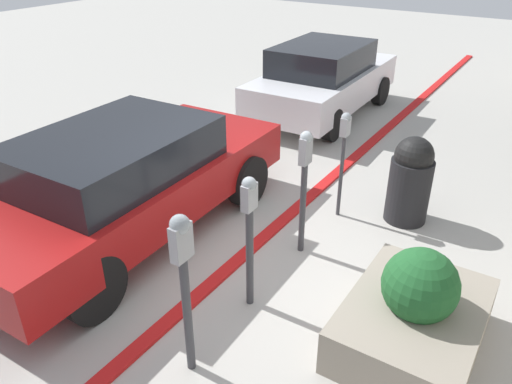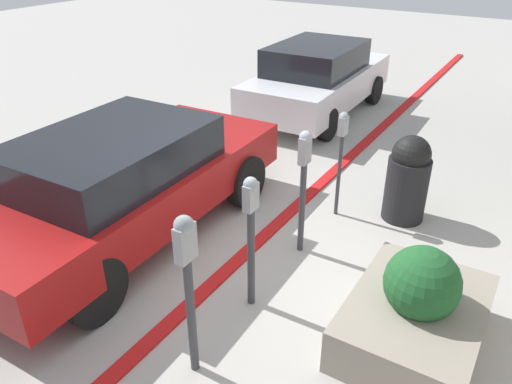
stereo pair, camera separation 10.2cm
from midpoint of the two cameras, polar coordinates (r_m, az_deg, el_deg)
name	(u,v)px [view 1 (the left image)]	position (r m, az deg, el deg)	size (l,w,h in m)	color
ground_plane	(246,261)	(5.97, -0.60, -7.89)	(40.00, 40.00, 0.00)	#ADAAA3
curb_strip	(241,257)	(5.99, -1.25, -7.49)	(24.50, 0.16, 0.04)	red
parking_meter_nearest	(184,270)	(4.08, -7.56, -8.85)	(0.19, 0.17, 1.59)	#38383D
parking_meter_second	(249,226)	(4.84, -0.15, -3.87)	(0.17, 0.14, 1.48)	#38383D
parking_meter_middle	(304,175)	(5.67, 6.06, 2.00)	(0.17, 0.14, 1.55)	#38383D
parking_meter_fourth	(344,143)	(6.50, 10.46, 5.50)	(0.15, 0.13, 1.47)	#38383D
planter_box	(414,314)	(4.97, 18.24, -13.11)	(1.62, 1.17, 1.03)	gray
parked_car_middle	(126,179)	(6.30, -14.18, 1.44)	(4.50, 1.95, 1.43)	maroon
parked_car_rear	(324,79)	(10.49, 8.01, 12.72)	(4.07, 1.80, 1.46)	silver
trash_bin	(410,180)	(6.80, 17.63, 1.33)	(0.55, 0.55, 1.18)	black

